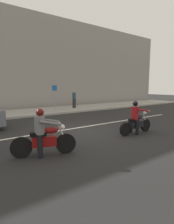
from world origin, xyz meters
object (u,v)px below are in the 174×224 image
Objects in this scene: motorcycle_with_rider_gray at (44,136)px; street_sign_post at (55,95)px; motorcycle_with_rider_crimson at (136,120)px; pedestrian_bystander at (74,98)px.

street_sign_post is at bearing 61.44° from motorcycle_with_rider_gray.
motorcycle_with_rider_gray is 0.92× the size of street_sign_post.
motorcycle_with_rider_crimson is at bearing -90.01° from street_sign_post.
motorcycle_with_rider_crimson reaches higher than motorcycle_with_rider_gray.
motorcycle_with_rider_crimson is 1.22× the size of pedestrian_bystander.
motorcycle_with_rider_crimson is at bearing -105.00° from pedestrian_bystander.
motorcycle_with_rider_gray is 4.73m from motorcycle_with_rider_crimson.
street_sign_post is at bearing -158.91° from pedestrian_bystander.
pedestrian_bystander is (2.57, 9.59, 0.50)m from motorcycle_with_rider_crimson.
pedestrian_bystander reaches higher than motorcycle_with_rider_crimson.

